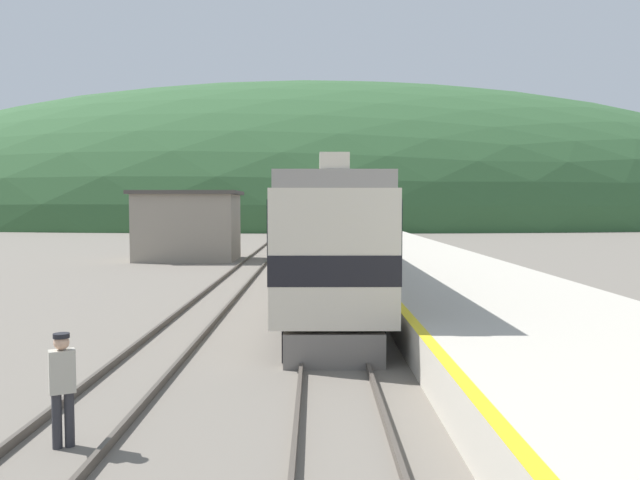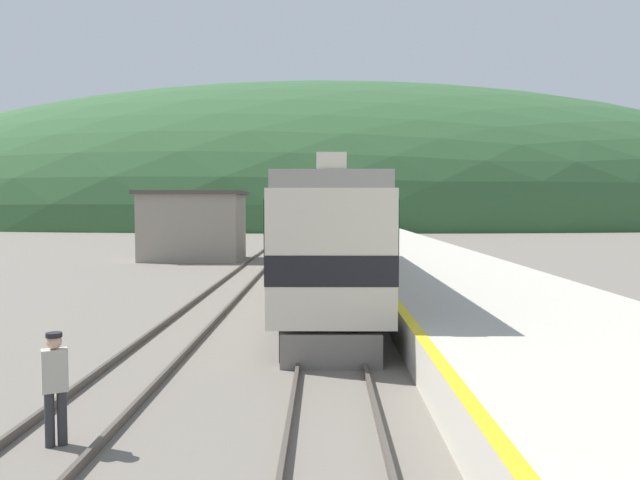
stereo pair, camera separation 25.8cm
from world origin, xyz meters
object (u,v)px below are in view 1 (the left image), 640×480
(carriage_second, at_px, (321,223))
(carriage_fourth, at_px, (318,214))
(express_train_lead_car, at_px, (327,238))
(carriage_fifth, at_px, (318,213))
(carriage_third, at_px, (319,217))
(track_worker, at_px, (62,383))

(carriage_second, xyz_separation_m, carriage_fourth, (0.00, 40.08, 0.00))
(express_train_lead_car, height_order, carriage_fifth, express_train_lead_car)
(carriage_third, bearing_deg, track_worker, -94.32)
(carriage_second, bearing_deg, carriage_fifth, 90.00)
(track_worker, bearing_deg, carriage_fourth, 86.84)
(carriage_third, bearing_deg, carriage_fifth, 90.00)
(express_train_lead_car, xyz_separation_m, carriage_fourth, (0.00, 60.59, -0.01))
(express_train_lead_car, relative_size, carriage_fifth, 1.02)
(express_train_lead_car, distance_m, carriage_second, 20.51)
(express_train_lead_car, distance_m, carriage_fifth, 80.62)
(carriage_third, relative_size, track_worker, 11.35)
(carriage_third, xyz_separation_m, carriage_fifth, (0.00, 40.08, 0.00))
(carriage_fifth, bearing_deg, carriage_third, -90.00)
(express_train_lead_car, distance_m, carriage_third, 40.55)
(carriage_fourth, distance_m, carriage_fifth, 20.04)
(carriage_fourth, bearing_deg, express_train_lead_car, -90.00)
(carriage_second, bearing_deg, carriage_fourth, 90.00)
(carriage_fourth, height_order, carriage_fifth, same)
(carriage_second, bearing_deg, track_worker, -96.82)
(carriage_second, relative_size, track_worker, 11.35)
(express_train_lead_car, xyz_separation_m, track_worker, (-4.10, -13.81, -1.40))
(carriage_third, xyz_separation_m, carriage_fourth, (0.00, 20.04, 0.00))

